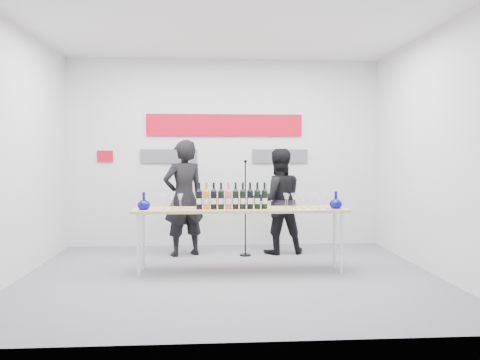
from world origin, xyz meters
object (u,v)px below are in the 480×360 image
Objects in this scene: presenter_left at (184,198)px; mic_stand at (245,227)px; presenter_right at (278,201)px; tasting_table at (241,213)px.

mic_stand is (0.89, -0.08, -0.42)m from presenter_left.
presenter_left is at bearing -3.51° from presenter_right.
presenter_right is at bearing 60.24° from tasting_table.
mic_stand reaches higher than tasting_table.
tasting_table is 1.71× the size of presenter_right.
tasting_table is 1.58× the size of presenter_left.
presenter_left is 1.40m from presenter_right.
tasting_table is 1.25m from presenter_right.
presenter_right reaches higher than mic_stand.
presenter_right is (0.64, 1.07, 0.04)m from tasting_table.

